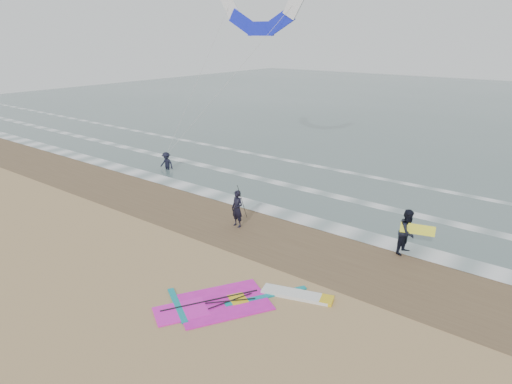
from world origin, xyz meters
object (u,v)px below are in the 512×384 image
Objects in this scene: surf_kite at (260,16)px; windsurf_rig at (243,301)px; person_walking at (408,232)px; person_wading at (166,159)px; person_standing at (237,209)px.

windsurf_rig is at bearing -54.73° from surf_kite.
person_walking reaches higher than person_wading.
person_standing is 0.17× the size of surf_kite.
person_wading is at bearing 162.70° from person_standing.
person_wading is at bearing 147.07° from windsurf_rig.
person_wading is at bearing -146.87° from surf_kite.
windsurf_rig is 6.28m from person_standing.
surf_kite is at bearing 27.07° from person_wading.
person_standing is 10.33m from person_wading.
person_standing is 7.36m from person_walking.
person_walking is at bearing -25.02° from surf_kite.
windsurf_rig is 3.24× the size of person_wading.
person_standing is at bearing 118.61° from person_walking.
surf_kite is (5.04, 3.29, 8.49)m from person_wading.
person_standing is 1.12× the size of person_wading.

